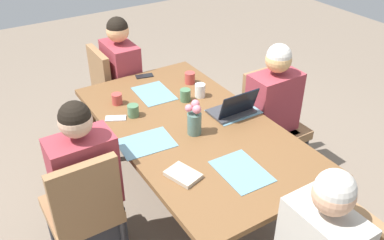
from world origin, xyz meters
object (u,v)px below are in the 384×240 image
Objects in this scene: person_far_left_near at (271,121)px; laptop_far_left_near at (234,109)px; coffee_mug_near_right at (200,90)px; phone_silver at (116,118)px; book_red_cover at (183,175)px; chair_head_left_right_near at (114,88)px; coffee_mug_far_left at (117,99)px; flower_vase at (194,119)px; person_head_left_right_near at (123,86)px; coffee_mug_centre_right at (133,111)px; coffee_mug_centre_left at (190,78)px; phone_black at (144,76)px; person_near_left_mid at (88,192)px; chair_far_left_near at (270,118)px; coffee_mug_near_left at (185,95)px; dining_table at (192,134)px; chair_near_left_mid at (84,206)px.

person_far_left_near is 3.73× the size of laptop_far_left_near.
coffee_mug_near_right is 0.71m from phone_silver.
person_far_left_near is at bearing 94.39° from book_red_cover.
chair_head_left_right_near is at bearing 154.68° from book_red_cover.
person_far_left_near is at bearing 9.77° from phone_silver.
laptop_far_left_near reaches higher than coffee_mug_far_left.
flower_vase is at bearing -22.25° from phone_silver.
coffee_mug_far_left is (0.63, -0.30, 0.25)m from person_head_left_right_near.
flower_vase is 0.48m from book_red_cover.
flower_vase is 0.80× the size of laptop_far_left_near.
chair_head_left_right_near is at bearing 167.64° from coffee_mug_centre_right.
book_red_cover is at bearing -33.63° from coffee_mug_centre_left.
phone_black is (0.37, 0.16, 0.24)m from chair_head_left_right_near.
phone_black is at bearing 136.52° from person_near_left_mid.
person_far_left_near and person_near_left_mid have the same top height.
laptop_far_left_near is (1.29, 0.44, 0.28)m from chair_head_left_right_near.
chair_far_left_near reaches higher than coffee_mug_far_left.
chair_head_left_right_near reaches higher than phone_silver.
coffee_mug_near_left is at bearing 88.95° from coffee_mug_centre_right.
person_near_left_mid is at bearing -87.50° from dining_table.
laptop_far_left_near is at bearing 28.35° from coffee_mug_near_left.
flower_vase reaches higher than chair_head_left_right_near.
coffee_mug_near_left is 0.65× the size of phone_black.
coffee_mug_near_right reaches higher than book_red_cover.
coffee_mug_near_left reaches higher than dining_table.
chair_near_left_mid is 1.58m from chair_head_left_right_near.
laptop_far_left_near is at bearing 0.77° from coffee_mug_centre_left.
coffee_mug_far_left reaches higher than book_red_cover.
laptop_far_left_near is at bearing 18.76° from chair_head_left_right_near.
coffee_mug_near_left reaches higher than coffee_mug_centre_left.
person_near_left_mid is 7.97× the size of phone_black.
laptop_far_left_near is 2.13× the size of phone_black.
coffee_mug_far_left reaches higher than phone_silver.
chair_head_left_right_near is 0.97m from phone_silver.
chair_head_left_right_near is at bearing -147.99° from coffee_mug_centre_left.
coffee_mug_near_left is 0.92m from book_red_cover.
dining_table is 12.95× the size of phone_black.
coffee_mug_near_left is at bearing 156.19° from dining_table.
laptop_far_left_near is 0.41m from coffee_mug_near_left.
coffee_mug_centre_right is 1.06× the size of coffee_mug_far_left.
coffee_mug_centre_left is at bearing 150.58° from flower_vase.
person_near_left_mid is 1.18m from laptop_far_left_near.
person_far_left_near is at bearing 32.82° from person_head_left_right_near.
coffee_mug_centre_left is 1.13× the size of coffee_mug_far_left.
coffee_mug_centre_right is 0.65m from phone_black.
chair_near_left_mid is 0.79m from coffee_mug_centre_right.
dining_table is 0.67m from coffee_mug_far_left.
coffee_mug_near_right is 0.72× the size of phone_black.
book_red_cover is at bearing -11.01° from person_head_left_right_near.
phone_black and phone_silver have the same top height.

